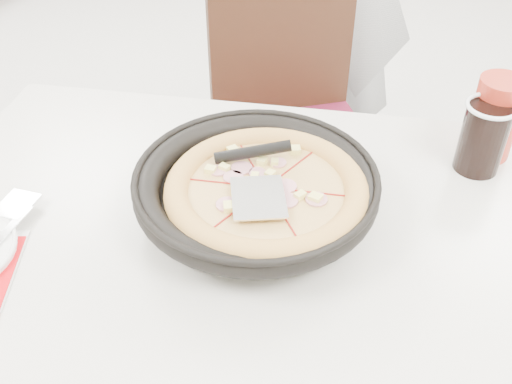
% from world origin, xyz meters
% --- Properties ---
extents(floor, '(7.00, 7.00, 0.00)m').
position_xyz_m(floor, '(0.00, 0.00, 0.00)').
color(floor, '#AFAFAB').
rests_on(floor, ground).
extents(main_table, '(1.26, 0.89, 0.75)m').
position_xyz_m(main_table, '(0.12, -0.64, 0.38)').
color(main_table, beige).
rests_on(main_table, floor).
extents(chair_far, '(0.55, 0.55, 0.95)m').
position_xyz_m(chair_far, '(0.12, 0.03, 0.47)').
color(chair_far, black).
rests_on(chair_far, floor).
extents(trivet, '(0.13, 0.13, 0.04)m').
position_xyz_m(trivet, '(0.14, -0.59, 0.77)').
color(trivet, black).
rests_on(trivet, main_table).
extents(pizza_pan, '(0.39, 0.39, 0.01)m').
position_xyz_m(pizza_pan, '(0.12, -0.61, 0.79)').
color(pizza_pan, black).
rests_on(pizza_pan, trivet).
extents(pizza, '(0.35, 0.35, 0.02)m').
position_xyz_m(pizza, '(0.14, -0.63, 0.81)').
color(pizza, tan).
rests_on(pizza, pizza_pan).
extents(pizza_server, '(0.11, 0.12, 0.00)m').
position_xyz_m(pizza_server, '(0.13, -0.67, 0.84)').
color(pizza_server, silver).
rests_on(pizza_server, pizza).
extents(fork, '(0.03, 0.15, 0.00)m').
position_xyz_m(fork, '(-0.28, -0.75, 0.77)').
color(fork, silver).
rests_on(fork, side_plate).
extents(cola_glass, '(0.09, 0.09, 0.13)m').
position_xyz_m(cola_glass, '(0.50, -0.40, 0.81)').
color(cola_glass, black).
rests_on(cola_glass, main_table).
extents(red_cup, '(0.10, 0.10, 0.16)m').
position_xyz_m(red_cup, '(0.53, -0.35, 0.83)').
color(red_cup, '#AE2B1B').
rests_on(red_cup, main_table).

